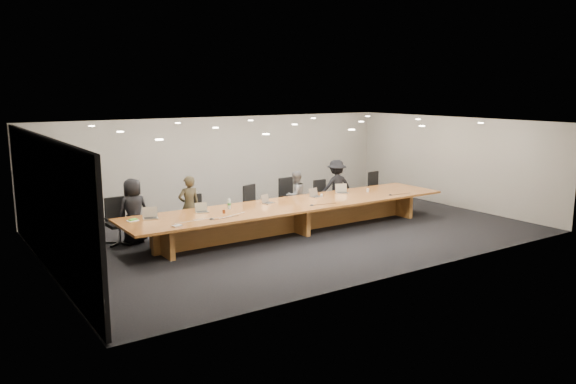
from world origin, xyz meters
The scene contains 29 objects.
ground centered at (0.00, 0.00, 0.00)m, with size 12.00×12.00×0.00m, color black.
back_wall centered at (0.00, 4.00, 1.40)m, with size 12.00×0.02×2.80m, color beige.
left_wall_panel centered at (-5.94, 0.00, 1.37)m, with size 0.08×7.84×2.74m, color black.
conference_table centered at (0.00, 0.00, 0.52)m, with size 9.00×1.80×0.75m.
chair_far_left centered at (-4.14, 1.32, 0.57)m, with size 0.58×0.58×1.14m, color black, non-canonical shape.
chair_left centered at (-2.24, 1.19, 0.51)m, with size 0.52×0.52×1.03m, color black, non-canonical shape.
chair_mid_left centered at (-0.47, 1.17, 0.56)m, with size 0.57×0.57×1.11m, color black, non-canonical shape.
chair_mid_right centered at (0.77, 1.30, 0.59)m, with size 0.60×0.60×1.18m, color black, non-canonical shape.
chair_right centered at (1.91, 1.27, 0.51)m, with size 0.52×0.52×1.02m, color black, non-canonical shape.
chair_far_right centered at (4.03, 1.20, 0.55)m, with size 0.56×0.56×1.10m, color black, non-canonical shape.
person_a centered at (-3.80, 1.26, 0.79)m, with size 0.77×0.50×1.57m, color black.
person_b centered at (-2.41, 1.15, 0.76)m, with size 0.56×0.37×1.53m, color #2F291A.
person_c centered at (0.82, 1.14, 0.69)m, with size 0.67×0.52×1.38m, color #5D5D5F.
person_d centered at (2.36, 1.23, 0.79)m, with size 1.02×0.59×1.58m, color black.
laptop_a centered at (-3.70, 0.38, 0.88)m, with size 0.33×0.24×0.26m, color #BBA98F, non-canonical shape.
laptop_b centered at (-2.44, 0.33, 0.87)m, with size 0.30×0.22×0.23m, color #BAAE8E, non-canonical shape.
laptop_c centered at (-0.56, 0.38, 0.87)m, with size 0.29×0.21×0.23m, color tan, non-canonical shape.
laptop_d centered at (0.98, 0.38, 0.87)m, with size 0.31×0.22×0.24m, color tan, non-canonical shape.
laptop_e centered at (1.92, 0.43, 0.88)m, with size 0.34×0.24×0.26m, color #C6B497, non-canonical shape.
water_bottle centered at (-1.72, 0.32, 0.87)m, with size 0.08×0.08×0.25m, color silver.
amber_mug centered at (-2.05, -0.04, 0.79)m, with size 0.07×0.07×0.09m, color brown.
paper_cup_near centered at (1.11, 0.30, 0.79)m, with size 0.07×0.07×0.08m, color silver.
paper_cup_far centered at (2.65, 0.16, 0.80)m, with size 0.08×0.08×0.09m, color silver.
notepad centered at (-4.10, 0.41, 0.76)m, with size 0.23×0.19×0.01m, color white.
lime_gadget centered at (-4.10, 0.41, 0.78)m, with size 0.18×0.10×0.03m, color green.
av_box centered at (-3.49, -0.64, 0.76)m, with size 0.19×0.14×0.03m, color #BABABF.
mic_left centered at (-2.57, -0.45, 0.77)m, with size 0.12×0.12×0.03m, color black.
mic_center centered at (0.20, -0.47, 0.76)m, with size 0.11×0.11×0.03m, color black.
mic_right centered at (2.84, -0.56, 0.76)m, with size 0.12×0.12×0.03m, color black.
Camera 1 is at (-8.00, -11.64, 3.65)m, focal length 35.00 mm.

